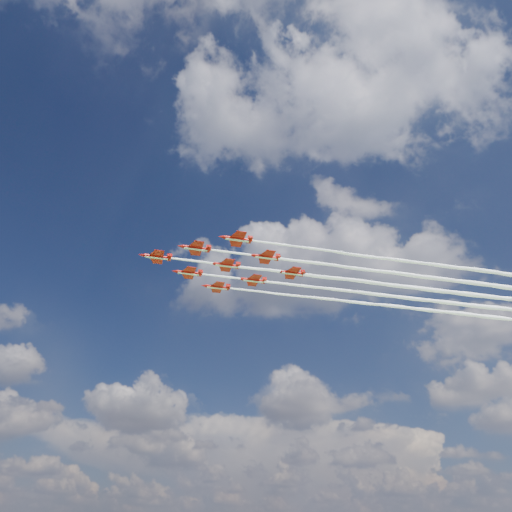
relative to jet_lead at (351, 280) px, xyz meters
name	(u,v)px	position (x,y,z in m)	size (l,w,h in m)	color
jet_lead	(351,280)	(0.00, 0.00, 0.00)	(111.54, 69.68, 2.41)	#A70D09
jet_row2_port	(392,273)	(12.98, -1.23, 0.00)	(111.54, 69.68, 2.41)	#A70D09
jet_row2_starb	(370,294)	(4.82, 12.12, 0.00)	(111.54, 69.68, 2.41)	#A70D09
jet_row3_port	(436,265)	(25.97, -2.46, 0.00)	(111.54, 69.68, 2.41)	#A70D09
jet_row3_centre	(410,287)	(17.81, 10.89, 0.00)	(111.54, 69.68, 2.41)	#A70D09
jet_row3_starb	(388,306)	(9.65, 24.23, 0.00)	(111.54, 69.68, 2.41)	#A70D09
jet_row4_port	(451,280)	(30.79, 9.66, 0.00)	(111.54, 69.68, 2.41)	#A70D09
jet_row4_starb	(425,300)	(22.63, 23.00, 0.00)	(111.54, 69.68, 2.41)	#A70D09
jet_tail	(465,294)	(35.62, 21.77, 0.00)	(111.54, 69.68, 2.41)	#A70D09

